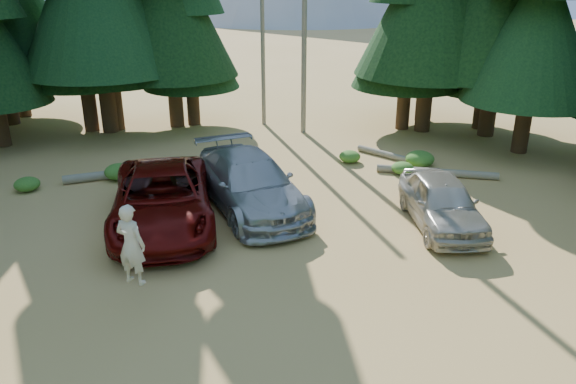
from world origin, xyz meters
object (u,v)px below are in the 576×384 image
silver_minivan_right (442,202)px  log_mid (390,156)px  red_pickup (162,198)px  frisbee_player (131,244)px  log_right (437,172)px  silver_minivan_center (250,183)px  log_left (128,173)px

silver_minivan_right → log_mid: silver_minivan_right is taller
red_pickup → log_mid: red_pickup is taller
frisbee_player → log_right: 12.92m
silver_minivan_right → log_right: silver_minivan_right is taller
silver_minivan_center → log_left: size_ratio=1.32×
log_mid → red_pickup: bearing=-97.5°
silver_minivan_center → log_mid: (5.42, 5.35, -0.76)m
red_pickup → log_mid: 10.47m
frisbee_player → silver_minivan_right: bearing=-130.6°
log_left → log_mid: bearing=-8.9°
log_left → frisbee_player: bearing=-94.6°
red_pickup → silver_minivan_center: 2.92m
silver_minivan_right → log_right: size_ratio=1.00×
silver_minivan_center → log_right: bearing=1.1°
silver_minivan_center → frisbee_player: (-2.25, -5.73, 0.66)m
silver_minivan_right → silver_minivan_center: bearing=163.9°
silver_minivan_center → log_right: 7.68m
silver_minivan_center → red_pickup: bearing=-176.6°
silver_minivan_center → silver_minivan_right: (5.99, -1.21, -0.12)m
silver_minivan_right → log_right: bearing=73.7°
log_left → log_right: log_left is taller
red_pickup → silver_minivan_right: bearing=-10.9°
log_left → log_right: bearing=-20.4°
red_pickup → silver_minivan_right: 8.57m
silver_minivan_center → frisbee_player: 6.19m
log_left → red_pickup: bearing=-83.0°
silver_minivan_right → log_mid: 6.62m
silver_minivan_right → frisbee_player: size_ratio=2.30×
log_right → silver_minivan_center: bearing=-143.2°
red_pickup → log_mid: (8.00, 6.71, -0.76)m
silver_minivan_right → log_mid: bearing=90.2°
log_mid → log_right: bearing=-11.9°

